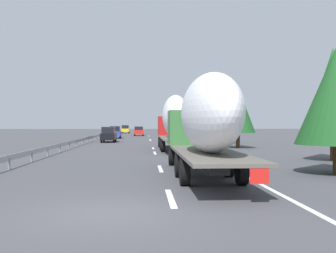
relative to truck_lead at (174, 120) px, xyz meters
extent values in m
plane|color=#424247|center=(15.62, 3.60, -2.66)|extent=(260.00, 260.00, 0.00)
cube|color=white|center=(-22.38, 1.80, -2.66)|extent=(3.20, 0.20, 0.01)
cube|color=white|center=(-14.14, 1.80, -2.66)|extent=(3.20, 0.20, 0.01)
cube|color=white|center=(-2.95, 1.80, -2.66)|extent=(3.20, 0.20, 0.01)
cube|color=white|center=(3.30, 1.80, -2.66)|extent=(3.20, 0.20, 0.01)
cube|color=white|center=(21.02, 1.80, -2.66)|extent=(3.20, 0.20, 0.01)
cube|color=white|center=(23.93, 1.80, -2.66)|extent=(3.20, 0.20, 0.01)
cube|color=white|center=(41.64, 1.80, -2.66)|extent=(3.20, 0.20, 0.01)
cube|color=white|center=(20.62, -1.90, -2.66)|extent=(110.00, 0.20, 0.01)
cube|color=#B21919|center=(5.06, 0.00, -0.51)|extent=(2.40, 2.50, 1.90)
cube|color=black|center=(6.16, 0.00, -0.01)|extent=(0.08, 2.12, 0.80)
cube|color=#262628|center=(2.11, 0.00, -1.99)|extent=(10.87, 0.70, 0.24)
cube|color=#59544C|center=(-0.85, 0.00, -1.52)|extent=(9.42, 2.50, 0.12)
ellipsoid|color=white|center=(-1.14, 0.00, 0.34)|extent=(6.86, 2.20, 3.60)
cube|color=red|center=(-5.53, -0.69, -1.76)|extent=(0.04, 0.56, 0.56)
cylinder|color=black|center=(5.06, 1.10, -2.14)|extent=(1.04, 0.30, 1.04)
cylinder|color=black|center=(5.06, -1.10, -2.14)|extent=(1.04, 0.30, 1.04)
cylinder|color=black|center=(0.35, 1.10, -2.14)|extent=(1.04, 0.35, 1.04)
cylinder|color=black|center=(0.35, -1.10, -2.14)|extent=(1.04, 0.35, 1.04)
cylinder|color=black|center=(-2.05, 1.10, -2.14)|extent=(1.04, 0.35, 1.04)
cylinder|color=black|center=(-2.05, -1.10, -2.14)|extent=(1.04, 0.35, 1.04)
cube|color=#387038|center=(-12.48, 0.00, -0.51)|extent=(2.40, 2.50, 1.90)
cube|color=black|center=(-11.38, 0.00, -0.01)|extent=(0.08, 2.12, 0.80)
cube|color=#262628|center=(-15.59, 0.00, -1.99)|extent=(11.43, 0.70, 0.24)
cube|color=#59544C|center=(-18.69, 0.00, -1.52)|extent=(10.02, 2.50, 0.12)
ellipsoid|color=white|center=(-19.04, 0.00, 0.13)|extent=(7.74, 2.20, 3.18)
cube|color=red|center=(-23.67, -0.69, -1.76)|extent=(0.04, 0.56, 0.56)
cylinder|color=black|center=(-12.48, 1.10, -2.14)|extent=(1.04, 0.30, 1.04)
cylinder|color=black|center=(-12.48, -1.10, -2.14)|extent=(1.04, 0.30, 1.04)
cylinder|color=black|center=(-17.49, 1.10, -2.14)|extent=(1.04, 0.35, 1.04)
cylinder|color=black|center=(-17.49, -1.10, -2.14)|extent=(1.04, 0.35, 1.04)
cylinder|color=black|center=(-19.89, 1.10, -2.14)|extent=(1.04, 0.35, 1.04)
cylinder|color=black|center=(-19.89, -1.10, -2.14)|extent=(1.04, 0.35, 1.04)
cube|color=#28479E|center=(29.61, 7.34, -1.92)|extent=(4.11, 1.72, 0.84)
cube|color=black|center=(29.31, 7.34, -1.10)|extent=(2.26, 1.51, 0.80)
cylinder|color=black|center=(30.89, 8.10, -2.34)|extent=(0.64, 0.22, 0.64)
cylinder|color=black|center=(30.89, 6.58, -2.34)|extent=(0.64, 0.22, 0.64)
cylinder|color=black|center=(28.34, 8.10, -2.34)|extent=(0.64, 0.22, 0.64)
cylinder|color=black|center=(28.34, 6.58, -2.34)|extent=(0.64, 0.22, 0.64)
cube|color=red|center=(43.15, 3.75, -1.92)|extent=(4.10, 1.83, 0.84)
cube|color=black|center=(42.85, 3.75, -1.17)|extent=(2.26, 1.61, 0.65)
cylinder|color=black|center=(44.42, 4.57, -2.34)|extent=(0.64, 0.22, 0.64)
cylinder|color=black|center=(44.42, 2.94, -2.34)|extent=(0.64, 0.22, 0.64)
cylinder|color=black|center=(41.88, 4.57, -2.34)|extent=(0.64, 0.22, 0.64)
cylinder|color=black|center=(41.88, 2.94, -2.34)|extent=(0.64, 0.22, 0.64)
cube|color=black|center=(16.31, 7.21, -1.92)|extent=(4.67, 1.74, 0.84)
cube|color=black|center=(15.96, 7.21, -1.10)|extent=(2.57, 1.53, 0.80)
cylinder|color=black|center=(17.75, 7.98, -2.34)|extent=(0.64, 0.22, 0.64)
cylinder|color=black|center=(17.75, 6.44, -2.34)|extent=(0.64, 0.22, 0.64)
cylinder|color=black|center=(14.86, 7.98, -2.34)|extent=(0.64, 0.22, 0.64)
cylinder|color=black|center=(14.86, 6.44, -2.34)|extent=(0.64, 0.22, 0.64)
cube|color=gold|center=(65.01, 7.42, -1.92)|extent=(4.64, 1.90, 0.84)
cube|color=black|center=(64.67, 7.42, -1.08)|extent=(2.55, 1.67, 0.84)
cylinder|color=black|center=(66.45, 8.27, -2.34)|extent=(0.64, 0.22, 0.64)
cylinder|color=black|center=(66.45, 6.57, -2.34)|extent=(0.64, 0.22, 0.64)
cylinder|color=black|center=(63.58, 8.27, -2.34)|extent=(0.64, 0.22, 0.64)
cylinder|color=black|center=(63.58, 6.57, -2.34)|extent=(0.64, 0.22, 0.64)
cylinder|color=gray|center=(20.64, -3.10, -1.45)|extent=(0.10, 0.10, 2.43)
cube|color=#2D569E|center=(20.64, -3.10, 0.12)|extent=(0.06, 0.90, 0.70)
cylinder|color=#472D19|center=(12.47, -6.56, -1.98)|extent=(0.33, 0.33, 1.37)
cone|color=#286B2D|center=(12.47, -6.56, 1.29)|extent=(3.88, 3.88, 5.16)
cylinder|color=#472D19|center=(3.36, -6.48, -1.92)|extent=(0.39, 0.39, 1.48)
cone|color=#194C1E|center=(3.36, -6.48, 1.05)|extent=(3.39, 3.39, 4.47)
cylinder|color=#472D19|center=(52.97, -6.64, -1.79)|extent=(0.24, 0.24, 1.74)
cone|color=#286B2D|center=(52.97, -6.64, 1.02)|extent=(3.51, 3.51, 3.88)
cylinder|color=#472D19|center=(41.42, -7.29, -1.75)|extent=(0.28, 0.28, 1.82)
cone|color=#286B2D|center=(41.42, -7.29, 2.09)|extent=(2.59, 2.59, 5.87)
cylinder|color=#472D19|center=(-10.28, -9.37, -1.84)|extent=(0.33, 0.33, 1.65)
cone|color=#1E5B23|center=(-10.28, -9.37, 1.77)|extent=(3.47, 3.47, 5.56)
cube|color=#9EA0A5|center=(18.62, 9.60, -2.06)|extent=(94.00, 0.06, 0.32)
cube|color=slate|center=(-14.08, 9.60, -2.36)|extent=(0.10, 0.10, 0.60)
cube|color=slate|center=(-9.99, 9.60, -2.36)|extent=(0.10, 0.10, 0.60)
cube|color=slate|center=(-5.90, 9.60, -2.36)|extent=(0.10, 0.10, 0.60)
cube|color=slate|center=(-1.82, 9.60, -2.36)|extent=(0.10, 0.10, 0.60)
cube|color=slate|center=(2.27, 9.60, -2.36)|extent=(0.10, 0.10, 0.60)
cube|color=slate|center=(6.36, 9.60, -2.36)|extent=(0.10, 0.10, 0.60)
cube|color=slate|center=(10.45, 9.60, -2.36)|extent=(0.10, 0.10, 0.60)
cube|color=slate|center=(14.53, 9.60, -2.36)|extent=(0.10, 0.10, 0.60)
cube|color=slate|center=(18.62, 9.60, -2.36)|extent=(0.10, 0.10, 0.60)
cube|color=slate|center=(22.71, 9.60, -2.36)|extent=(0.10, 0.10, 0.60)
cube|color=slate|center=(26.79, 9.60, -2.36)|extent=(0.10, 0.10, 0.60)
cube|color=slate|center=(30.88, 9.60, -2.36)|extent=(0.10, 0.10, 0.60)
cube|color=slate|center=(34.97, 9.60, -2.36)|extent=(0.10, 0.10, 0.60)
cube|color=slate|center=(39.05, 9.60, -2.36)|extent=(0.10, 0.10, 0.60)
cube|color=slate|center=(43.14, 9.60, -2.36)|extent=(0.10, 0.10, 0.60)
cube|color=slate|center=(47.23, 9.60, -2.36)|extent=(0.10, 0.10, 0.60)
cube|color=slate|center=(51.32, 9.60, -2.36)|extent=(0.10, 0.10, 0.60)
cube|color=slate|center=(55.40, 9.60, -2.36)|extent=(0.10, 0.10, 0.60)
cube|color=slate|center=(59.49, 9.60, -2.36)|extent=(0.10, 0.10, 0.60)
cube|color=slate|center=(63.58, 9.60, -2.36)|extent=(0.10, 0.10, 0.60)
camera|label=1|loc=(-34.95, 2.62, -0.30)|focal=42.52mm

